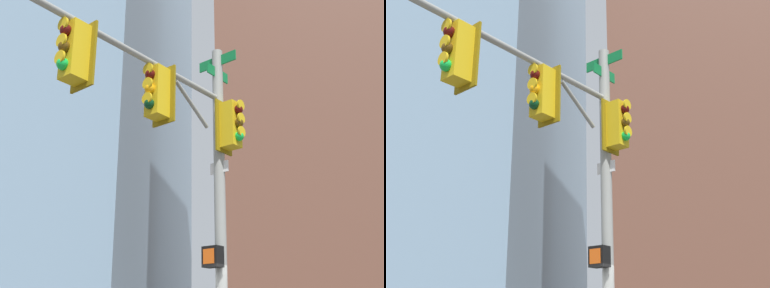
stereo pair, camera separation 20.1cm
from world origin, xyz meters
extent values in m
cylinder|color=gray|center=(0.30, 0.28, 3.63)|extent=(0.24, 0.24, 7.26)
cylinder|color=gray|center=(-0.95, -1.89, 6.07)|extent=(2.61, 4.40, 0.12)
cylinder|color=gray|center=(-0.15, -0.50, 5.62)|extent=(0.59, 0.94, 0.75)
cube|color=#0F6B33|center=(0.30, 0.28, 7.01)|extent=(0.88, 0.53, 0.24)
cube|color=#0F6B33|center=(0.30, 0.28, 6.71)|extent=(0.40, 0.66, 0.24)
cube|color=white|center=(0.30, 0.28, 4.50)|extent=(0.40, 0.25, 0.24)
cube|color=gold|center=(-0.66, -1.38, 5.51)|extent=(0.46, 0.46, 1.00)
cube|color=#7D640C|center=(-0.56, -1.22, 5.51)|extent=(0.49, 0.31, 1.16)
sphere|color=#470A07|center=(-0.76, -1.56, 5.81)|extent=(0.20, 0.20, 0.20)
cylinder|color=gold|center=(-0.79, -1.62, 5.90)|extent=(0.22, 0.15, 0.23)
sphere|color=#F29E0C|center=(-0.76, -1.56, 5.51)|extent=(0.20, 0.20, 0.20)
cylinder|color=gold|center=(-0.79, -1.62, 5.60)|extent=(0.22, 0.15, 0.23)
sphere|color=#0A3819|center=(-0.76, -1.56, 5.21)|extent=(0.20, 0.20, 0.20)
cylinder|color=gold|center=(-0.79, -1.62, 5.30)|extent=(0.22, 0.15, 0.23)
cube|color=gold|center=(-1.62, -3.05, 5.51)|extent=(0.46, 0.46, 1.00)
cube|color=#7D640C|center=(-1.53, -2.89, 5.51)|extent=(0.49, 0.31, 1.16)
sphere|color=#470A07|center=(-1.72, -3.23, 5.81)|extent=(0.20, 0.20, 0.20)
cylinder|color=gold|center=(-1.76, -3.29, 5.90)|extent=(0.22, 0.15, 0.23)
sphere|color=#4C330A|center=(-1.72, -3.23, 5.51)|extent=(0.20, 0.20, 0.20)
cylinder|color=gold|center=(-1.76, -3.29, 5.60)|extent=(0.22, 0.15, 0.23)
sphere|color=green|center=(-1.72, -3.23, 5.21)|extent=(0.20, 0.20, 0.20)
cylinder|color=gold|center=(-1.76, -3.29, 5.30)|extent=(0.22, 0.15, 0.23)
cube|color=gold|center=(0.58, 0.13, 5.37)|extent=(0.46, 0.46, 1.00)
cube|color=#7D640C|center=(0.41, 0.22, 5.37)|extent=(0.31, 0.49, 1.16)
sphere|color=#470A07|center=(0.76, 0.02, 5.67)|extent=(0.20, 0.20, 0.20)
cylinder|color=gold|center=(0.81, -0.01, 5.76)|extent=(0.15, 0.22, 0.23)
sphere|color=#4C330A|center=(0.76, 0.02, 5.37)|extent=(0.20, 0.20, 0.20)
cylinder|color=gold|center=(0.81, -0.01, 5.46)|extent=(0.15, 0.22, 0.23)
sphere|color=green|center=(0.76, 0.02, 5.07)|extent=(0.20, 0.20, 0.20)
cylinder|color=gold|center=(0.81, -0.01, 5.16)|extent=(0.15, 0.22, 0.23)
cube|color=black|center=(0.17, 0.05, 2.64)|extent=(0.44, 0.40, 0.40)
cube|color=#EA5914|center=(0.10, -0.07, 2.64)|extent=(0.23, 0.14, 0.28)
cube|color=brown|center=(9.86, 29.44, 21.27)|extent=(23.46, 20.63, 42.55)
cube|color=#7A99B2|center=(-25.69, 41.81, 31.05)|extent=(31.37, 33.98, 62.09)
camera|label=1|loc=(1.37, -9.69, 1.43)|focal=46.93mm
camera|label=2|loc=(1.57, -9.65, 1.43)|focal=46.93mm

